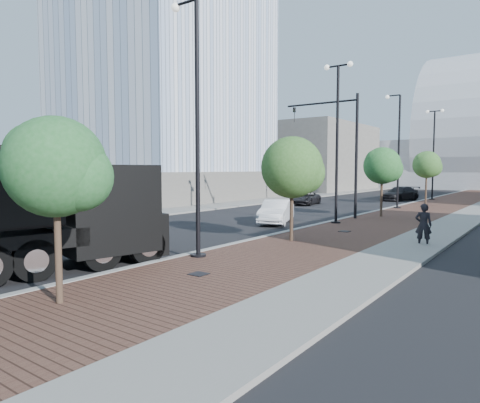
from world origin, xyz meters
The scene contains 21 objects.
sidewalk centered at (3.50, 40.00, 0.06)m, with size 7.00×140.00×0.12m, color #4C2D23.
curb centered at (0.00, 40.00, 0.07)m, with size 0.30×140.00×0.14m, color gray.
west_sidewalk centered at (-13.00, 40.00, 0.06)m, with size 4.00×140.00×0.12m, color slate.
white_sedan centered at (-2.57, 20.55, 0.71)m, with size 1.50×4.31×1.42m, color white.
dark_car_mid centered at (-7.64, 33.83, 0.59)m, with size 1.96×4.24×1.18m, color black.
dark_car_far centered at (-2.14, 44.14, 0.72)m, with size 2.02×4.96×1.44m, color black.
pedestrian centered at (6.48, 17.57, 0.91)m, with size 0.67×0.44×1.83m, color black.
streetlight_1 centered at (0.49, 10.00, 4.34)m, with size 1.44×0.56×9.21m.
streetlight_2 centered at (0.60, 22.00, 4.82)m, with size 1.72×0.56×9.28m.
streetlight_3 centered at (0.49, 34.00, 4.34)m, with size 1.44×0.56×9.21m.
streetlight_4 centered at (0.60, 46.00, 4.82)m, with size 1.72×0.56×9.28m.
traffic_mast centered at (-0.30, 25.00, 4.98)m, with size 5.09×0.20×8.00m.
tree_0 centered at (1.65, 4.02, 3.30)m, with size 2.39×2.34×4.48m.
tree_1 centered at (1.65, 15.02, 3.32)m, with size 2.70×2.70×4.68m.
tree_2 centered at (1.65, 27.02, 3.47)m, with size 2.46×2.43×4.70m.
tree_3 centered at (1.65, 39.02, 3.63)m, with size 2.43×2.39×4.84m.
tower_podium centered at (-24.00, 32.00, 1.50)m, with size 19.00×19.00×3.00m, color #605D56.
convention_center centered at (-2.00, 85.00, 6.00)m, with size 50.00×30.00×50.00m.
commercial_block_nw centered at (-20.00, 60.00, 5.00)m, with size 14.00×20.00×10.00m, color #65615B.
utility_cover_1 centered at (2.40, 8.00, 0.13)m, with size 0.50×0.50×0.02m, color black.
utility_cover_2 centered at (2.40, 19.00, 0.13)m, with size 0.50×0.50×0.02m, color black.
Camera 1 is at (10.93, -1.53, 3.27)m, focal length 32.38 mm.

